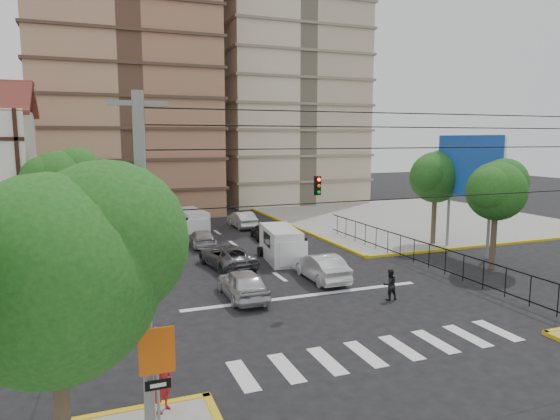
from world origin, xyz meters
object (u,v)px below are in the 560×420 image
car_silver_front_left (243,284)px  pedestrian_sw_corner (163,381)px  pedestrian_crosswalk (390,285)px  traffic_light_nw (135,225)px  district_sign (157,362)px  van_left_lane (192,223)px  van_right_lane (282,245)px  car_white_front_right (321,267)px

car_silver_front_left → pedestrian_sw_corner: (-5.30, -9.52, 0.30)m
car_silver_front_left → pedestrian_crosswalk: pedestrian_crosswalk is taller
car_silver_front_left → pedestrian_sw_corner: pedestrian_sw_corner is taller
pedestrian_sw_corner → pedestrian_crosswalk: (12.10, 6.65, -0.28)m
traffic_light_nw → district_sign: size_ratio=1.38×
car_silver_front_left → pedestrian_sw_corner: 10.90m
van_left_lane → pedestrian_crosswalk: 21.20m
traffic_light_nw → van_right_lane: bearing=4.2°
car_white_front_right → pedestrian_sw_corner: (-10.42, -11.08, 0.30)m
van_left_lane → car_white_front_right: bearing=-81.1°
district_sign → van_left_lane: (6.50, 28.70, -1.43)m
car_white_front_right → car_silver_front_left: bearing=17.2°
traffic_light_nw → pedestrian_sw_corner: size_ratio=2.40×
traffic_light_nw → pedestrian_crosswalk: size_ratio=2.80×
van_left_lane → pedestrian_crosswalk: van_left_lane is taller
car_silver_front_left → car_white_front_right: size_ratio=0.96×
car_silver_front_left → car_white_front_right: 5.35m
van_right_lane → pedestrian_sw_corner: van_right_lane is taller
car_silver_front_left → traffic_light_nw: bearing=-50.9°
van_right_lane → pedestrian_crosswalk: bearing=-69.6°
district_sign → pedestrian_sw_corner: bearing=79.1°
traffic_light_nw → van_right_lane: (9.30, 0.69, -2.05)m
car_white_front_right → pedestrian_sw_corner: pedestrian_sw_corner is taller
car_white_front_right → pedestrian_crosswalk: bearing=111.0°
traffic_light_nw → pedestrian_crosswalk: bearing=-37.3°
van_left_lane → car_silver_front_left: bearing=-98.8°
van_left_lane → pedestrian_crosswalk: bearing=-79.8°
pedestrian_crosswalk → pedestrian_sw_corner: bearing=30.6°
district_sign → traffic_light_nw: bearing=86.6°
van_right_lane → van_left_lane: 11.61m
traffic_light_nw → car_white_front_right: size_ratio=0.94×
district_sign → pedestrian_sw_corner: 2.21m
district_sign → van_left_lane: bearing=77.2°
district_sign → van_left_lane: district_sign is taller
car_silver_front_left → car_white_front_right: car_white_front_right is taller
district_sign → car_silver_front_left: 12.66m
traffic_light_nw → van_left_lane: traffic_light_nw is taller
district_sign → pedestrian_crosswalk: district_sign is taller
van_right_lane → district_sign: bearing=-112.5°
district_sign → van_right_lane: bearing=59.8°
district_sign → pedestrian_crosswalk: 15.06m
traffic_light_nw → pedestrian_crosswalk: traffic_light_nw is taller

